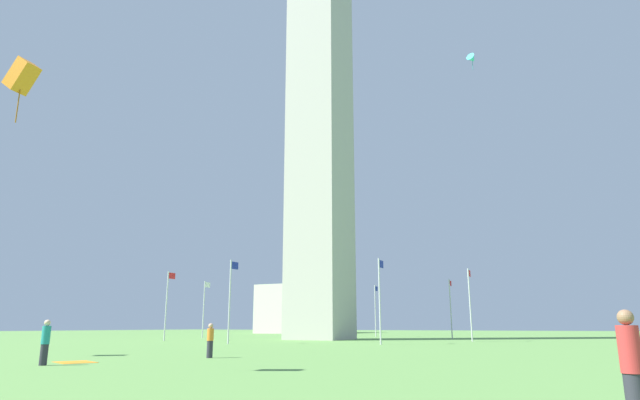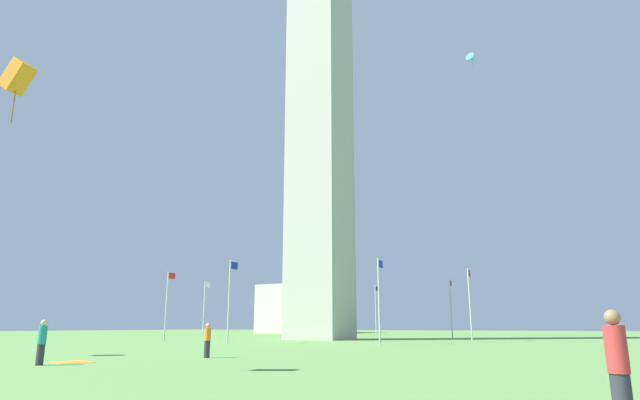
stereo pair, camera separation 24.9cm
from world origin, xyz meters
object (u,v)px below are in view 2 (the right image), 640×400
(obelisk_monument, at_px, (320,103))
(kite_cyan_delta, at_px, (472,59))
(flagpole_sw, at_px, (379,296))
(person_orange_shirt, at_px, (207,341))
(flagpole_n, at_px, (376,308))
(flagpole_se, at_px, (167,302))
(flagpole_w, at_px, (470,301))
(kite_orange_box, at_px, (18,77))
(flagpole_ne, at_px, (286,308))
(flagpole_nw, at_px, (451,305))
(distant_building, at_px, (307,310))
(person_teal_shirt, at_px, (42,342))
(flagpole_s, at_px, (230,297))
(person_red_shirt, at_px, (619,369))
(picnic_blanket_near_first_person, at_px, (72,362))
(flagpole_e, at_px, (204,306))

(obelisk_monument, distance_m, kite_cyan_delta, 21.13)
(flagpole_sw, xyz_separation_m, person_orange_shirt, (-21.45, 0.49, -3.14))
(flagpole_n, bearing_deg, obelisk_monument, 180.00)
(flagpole_se, relative_size, flagpole_w, 1.00)
(kite_orange_box, bearing_deg, flagpole_w, -7.16)
(obelisk_monument, relative_size, kite_cyan_delta, 34.03)
(flagpole_ne, bearing_deg, flagpole_w, -112.50)
(flagpole_se, relative_size, kite_orange_box, 3.02)
(flagpole_se, bearing_deg, kite_orange_box, -144.31)
(flagpole_nw, bearing_deg, person_orange_shirt, 179.39)
(flagpole_w, bearing_deg, kite_orange_box, 172.84)
(kite_cyan_delta, height_order, kite_orange_box, kite_cyan_delta)
(flagpole_sw, relative_size, flagpole_w, 1.00)
(flagpole_nw, bearing_deg, flagpole_w, -157.50)
(person_orange_shirt, bearing_deg, distant_building, -26.85)
(person_teal_shirt, xyz_separation_m, distant_building, (89.39, 38.00, 4.03))
(distant_building, bearing_deg, flagpole_sw, -146.06)
(obelisk_monument, relative_size, flagpole_nw, 7.98)
(person_orange_shirt, bearing_deg, kite_orange_box, 126.27)
(flagpole_ne, xyz_separation_m, flagpole_se, (-23.78, 0.00, 0.00))
(flagpole_s, height_order, flagpole_sw, same)
(flagpole_se, xyz_separation_m, kite_cyan_delta, (5.15, -31.82, 22.41))
(person_red_shirt, relative_size, person_orange_shirt, 1.08)
(flagpole_w, distance_m, person_orange_shirt, 33.92)
(kite_orange_box, distance_m, distant_building, 101.74)
(flagpole_sw, xyz_separation_m, flagpole_w, (11.89, -4.93, 0.00))
(picnic_blanket_near_first_person, bearing_deg, flagpole_se, 37.33)
(flagpole_w, height_order, flagpole_nw, same)
(flagpole_w, bearing_deg, picnic_blanket_near_first_person, 167.62)
(flagpole_se, bearing_deg, kite_cyan_delta, -80.81)
(obelisk_monument, xyz_separation_m, flagpole_nw, (11.96, -11.89, -24.56))
(person_orange_shirt, bearing_deg, person_teal_shirt, 106.75)
(person_teal_shirt, height_order, kite_cyan_delta, kite_cyan_delta)
(flagpole_ne, xyz_separation_m, flagpole_e, (-11.89, 4.93, 0.00))
(flagpole_e, xyz_separation_m, flagpole_nw, (11.89, -28.71, 0.00))
(person_teal_shirt, bearing_deg, person_red_shirt, -118.90)
(flagpole_n, distance_m, flagpole_e, 23.78)
(flagpole_se, bearing_deg, flagpole_e, 22.50)
(obelisk_monument, distance_m, person_red_shirt, 59.85)
(flagpole_s, bearing_deg, picnic_blanket_near_first_person, -158.85)
(flagpole_ne, xyz_separation_m, kite_orange_box, (-56.03, -23.16, 6.06))
(obelisk_monument, relative_size, distant_building, 2.40)
(flagpole_e, height_order, flagpole_s, same)
(person_red_shirt, height_order, distant_building, distant_building)
(flagpole_w, bearing_deg, person_orange_shirt, 170.78)
(flagpole_se, bearing_deg, person_orange_shirt, -132.64)
(person_red_shirt, height_order, picnic_blanket_near_first_person, person_red_shirt)
(flagpole_ne, relative_size, flagpole_s, 1.00)
(flagpole_w, bearing_deg, flagpole_sw, 157.50)
(flagpole_sw, xyz_separation_m, distant_building, (60.98, 41.04, 0.95))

